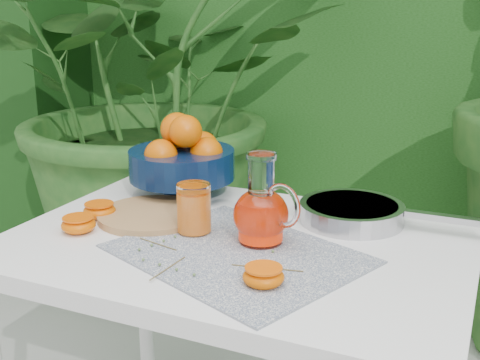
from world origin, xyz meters
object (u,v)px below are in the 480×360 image
at_px(cutting_board, 152,215).
at_px(saute_pan, 353,212).
at_px(juice_pitcher, 262,212).
at_px(white_table, 236,273).
at_px(fruit_bowl, 183,157).

bearing_deg(cutting_board, saute_pan, 20.99).
xyz_separation_m(cutting_board, juice_pitcher, (0.30, -0.04, 0.06)).
bearing_deg(saute_pan, white_table, -134.61).
distance_m(white_table, juice_pitcher, 0.16).
bearing_deg(white_table, cutting_board, 170.73).
distance_m(cutting_board, fruit_bowl, 0.22).
distance_m(white_table, cutting_board, 0.26).
bearing_deg(white_table, saute_pan, 45.39).
distance_m(fruit_bowl, juice_pitcher, 0.41).
bearing_deg(saute_pan, cutting_board, -159.01).
bearing_deg(cutting_board, fruit_bowl, 96.99).
xyz_separation_m(fruit_bowl, saute_pan, (0.47, -0.03, -0.08)).
bearing_deg(saute_pan, fruit_bowl, 176.60).
xyz_separation_m(cutting_board, saute_pan, (0.45, 0.17, 0.02)).
relative_size(cutting_board, juice_pitcher, 1.34).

